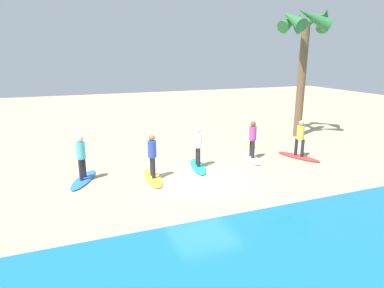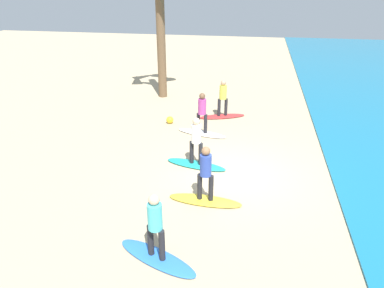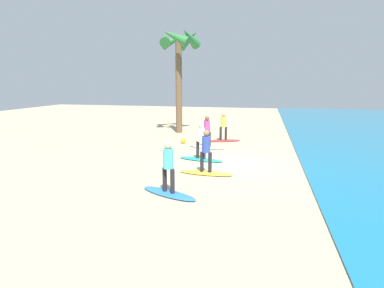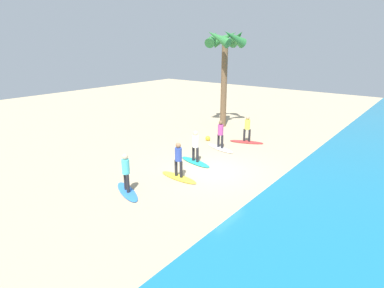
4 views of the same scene
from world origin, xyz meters
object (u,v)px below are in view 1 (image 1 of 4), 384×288
Objects in this scene: surfer_yellow at (152,153)px; surfboard_white at (252,158)px; surfer_teal at (198,143)px; surfboard_red at (298,157)px; surfer_red at (300,136)px; surfboard_teal at (198,166)px; surfer_white at (253,136)px; palm_tree at (305,33)px; surfboard_blue at (83,180)px; surfboard_yellow at (153,178)px; beach_ball at (252,145)px; surfer_blue at (81,154)px.

surfboard_white is at bearing -169.96° from surfer_yellow.
surfboard_white is at bearing -175.16° from surfer_teal.
surfboard_red is at bearing 89.44° from surfboard_white.
surfer_teal is (4.81, -0.38, 0.00)m from surfer_red.
surfer_yellow reaches higher than surfboard_teal.
surfer_white is 7.18m from palm_tree.
surfboard_blue is (4.56, -0.11, -0.99)m from surfer_teal.
surfboard_blue is at bearing -16.43° from surfer_yellow.
surfboard_blue is (2.48, -0.73, -0.99)m from surfer_yellow.
surfboard_yellow is at bearing -61.76° from surfboard_teal.
surfer_teal is 0.23× the size of palm_tree.
surfboard_white is 1.82m from beach_ball.
surfer_red is at bearing 175.45° from surfer_teal.
surfer_red is at bearing 118.24° from beach_ball.
surfer_teal is at bearing -163.45° from surfer_yellow.
surfer_blue is at bearing -103.10° from surfboard_yellow.
surfer_red is 6.90m from surfer_yellow.
surfboard_yellow is 6.70× the size of beach_ball.
palm_tree is at bearing -148.80° from surfer_white.
surfboard_white is at bearing 103.37° from surfboard_yellow.
surfer_white is 5.23× the size of beach_ball.
surfboard_teal is at bearing 4.84° from surfer_white.
surfboard_blue is (7.28, 0.12, -0.99)m from surfer_white.
surfboard_white is 1.00× the size of surfboard_yellow.
surfer_teal is at bearing 112.13° from surfboard_blue.
surfer_blue is 13.17m from palm_tree.
surfboard_yellow is at bearing -108.87° from surfboard_red.
surfer_blue is 8.42m from beach_ball.
surfboard_yellow is (6.89, 0.24, 0.00)m from surfboard_red.
surfboard_yellow is at bearing 1.97° from surfer_red.
surfer_white is 1.00× the size of surfer_yellow.
surfer_red is 0.78× the size of surfboard_teal.
surfer_red is at bearing 97.14° from surfboard_teal.
surfboard_red is 6.70× the size of beach_ball.
surfboard_white is 1.28× the size of surfer_teal.
surfboard_red is 1.28× the size of surfer_blue.
surfer_blue is at bearing -79.71° from surfboard_teal.
surfer_white reaches higher than surfboard_red.
surfboard_red is 9.39m from surfboard_blue.
surfboard_red is 9.44m from surfer_blue.
surfboard_white is (2.10, -0.61, -0.99)m from surfer_red.
surfboard_red is at bearing 0.00° from surfer_red.
surfer_white reaches higher than surfboard_teal.
surfer_red is 1.00× the size of surfer_teal.
surfboard_teal is 6.70× the size of beach_ball.
surfboard_blue is at bearing 13.90° from palm_tree.
surfer_white is 7.28m from surfer_blue.
surfer_yellow is (2.08, 0.62, 0.99)m from surfboard_teal.
palm_tree reaches higher than surfboard_blue.
surfer_red is 5.23× the size of beach_ball.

